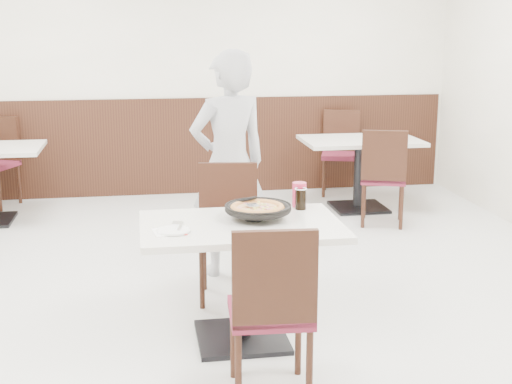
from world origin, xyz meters
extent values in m
plane|color=#B6B5B1|center=(0.00, 0.00, 0.00)|extent=(7.00, 7.00, 0.00)
cube|color=white|center=(0.00, 3.50, 1.40)|extent=(6.00, 0.04, 2.80)
cube|color=white|center=(0.00, -3.50, 1.40)|extent=(6.00, 0.04, 2.80)
cube|color=black|center=(0.00, 3.48, 0.55)|extent=(5.90, 0.03, 1.10)
cylinder|color=black|center=(0.08, -0.47, 0.77)|extent=(0.12, 0.12, 0.04)
cylinder|color=black|center=(0.11, -0.45, 0.79)|extent=(0.35, 0.35, 0.01)
cylinder|color=#DB934C|center=(0.10, -0.48, 0.81)|extent=(0.31, 0.31, 0.02)
cube|color=silver|center=(0.07, -0.47, 0.84)|extent=(0.08, 0.10, 0.00)
cube|color=white|center=(-0.44, -0.65, 0.75)|extent=(0.20, 0.20, 0.00)
cylinder|color=white|center=(-0.42, -0.66, 0.76)|extent=(0.20, 0.20, 0.01)
cube|color=silver|center=(-0.37, -0.60, 0.77)|extent=(0.05, 0.17, 0.00)
cylinder|color=black|center=(0.42, -0.27, 0.81)|extent=(0.07, 0.07, 0.13)
cylinder|color=#C22246|center=(0.42, -0.20, 0.83)|extent=(0.09, 0.09, 0.16)
imported|color=silver|center=(0.08, 0.73, 0.87)|extent=(0.73, 0.59, 1.73)
camera|label=1|loc=(-0.58, -4.60, 1.91)|focal=50.00mm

